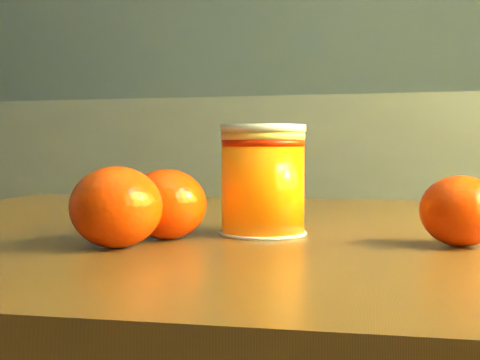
% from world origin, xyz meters
% --- Properties ---
extents(kitchen_counter, '(3.15, 0.60, 0.90)m').
position_xyz_m(kitchen_counter, '(0.00, 1.45, 0.45)').
color(kitchen_counter, '#57565C').
rests_on(kitchen_counter, ground).
extents(table, '(1.00, 0.74, 0.71)m').
position_xyz_m(table, '(0.77, 0.17, 0.62)').
color(table, brown).
rests_on(table, ground).
extents(juice_glass, '(0.07, 0.07, 0.09)m').
position_xyz_m(juice_glass, '(0.71, 0.12, 0.75)').
color(juice_glass, '#FF6705').
rests_on(juice_glass, table).
extents(orange_front, '(0.08, 0.08, 0.06)m').
position_xyz_m(orange_front, '(0.65, 0.07, 0.74)').
color(orange_front, '#F63804').
rests_on(orange_front, table).
extents(orange_back, '(0.08, 0.08, 0.05)m').
position_xyz_m(orange_back, '(0.87, 0.10, 0.73)').
color(orange_back, '#F63804').
rests_on(orange_back, table).
extents(orange_extra, '(0.08, 0.08, 0.06)m').
position_xyz_m(orange_extra, '(0.63, 0.02, 0.74)').
color(orange_extra, '#F63804').
rests_on(orange_extra, table).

